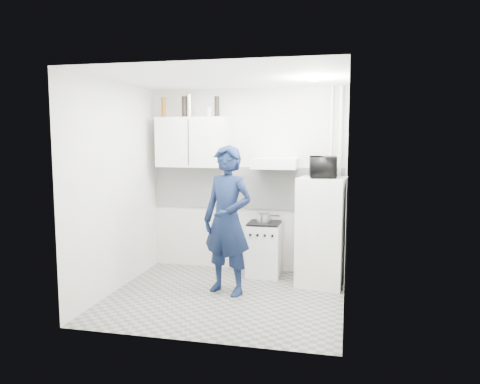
# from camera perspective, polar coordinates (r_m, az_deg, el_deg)

# --- Properties ---
(floor) EXTENTS (2.80, 2.80, 0.00)m
(floor) POSITION_cam_1_polar(r_m,az_deg,el_deg) (5.79, -1.86, -12.70)
(floor) COLOR slate
(floor) RESTS_ON ground
(ceiling) EXTENTS (2.80, 2.80, 0.00)m
(ceiling) POSITION_cam_1_polar(r_m,az_deg,el_deg) (5.50, -1.97, 13.78)
(ceiling) COLOR white
(ceiling) RESTS_ON wall_back
(wall_back) EXTENTS (2.80, 0.00, 2.80)m
(wall_back) POSITION_cam_1_polar(r_m,az_deg,el_deg) (6.70, 0.82, 1.39)
(wall_back) COLOR silver
(wall_back) RESTS_ON floor
(wall_left) EXTENTS (0.00, 2.60, 2.60)m
(wall_left) POSITION_cam_1_polar(r_m,az_deg,el_deg) (6.00, -14.94, 0.53)
(wall_left) COLOR silver
(wall_left) RESTS_ON floor
(wall_right) EXTENTS (0.00, 2.60, 2.60)m
(wall_right) POSITION_cam_1_polar(r_m,az_deg,el_deg) (5.31, 12.85, -0.20)
(wall_right) COLOR silver
(wall_right) RESTS_ON floor
(person) EXTENTS (0.77, 0.64, 1.83)m
(person) POSITION_cam_1_polar(r_m,az_deg,el_deg) (5.72, -1.54, -3.46)
(person) COLOR #0F1935
(person) RESTS_ON floor
(stove) EXTENTS (0.45, 0.45, 0.72)m
(stove) POSITION_cam_1_polar(r_m,az_deg,el_deg) (6.56, 2.96, -7.05)
(stove) COLOR white
(stove) RESTS_ON floor
(fridge) EXTENTS (0.65, 0.65, 1.41)m
(fridge) POSITION_cam_1_polar(r_m,az_deg,el_deg) (6.17, 9.92, -4.77)
(fridge) COLOR white
(fridge) RESTS_ON floor
(stove_top) EXTENTS (0.43, 0.43, 0.03)m
(stove_top) POSITION_cam_1_polar(r_m,az_deg,el_deg) (6.48, 2.98, -3.82)
(stove_top) COLOR black
(stove_top) RESTS_ON stove
(saucepan) EXTENTS (0.20, 0.20, 0.11)m
(saucepan) POSITION_cam_1_polar(r_m,az_deg,el_deg) (6.51, 2.91, -3.16)
(saucepan) COLOR silver
(saucepan) RESTS_ON stove_top
(microwave) EXTENTS (0.52, 0.38, 0.27)m
(microwave) POSITION_cam_1_polar(r_m,az_deg,el_deg) (6.06, 10.09, 3.03)
(microwave) COLOR black
(microwave) RESTS_ON fridge
(bottle_a) EXTENTS (0.07, 0.07, 0.28)m
(bottle_a) POSITION_cam_1_polar(r_m,az_deg,el_deg) (6.86, -9.28, 10.14)
(bottle_a) COLOR brown
(bottle_a) RESTS_ON upper_cabinet
(bottle_c) EXTENTS (0.07, 0.07, 0.29)m
(bottle_c) POSITION_cam_1_polar(r_m,az_deg,el_deg) (6.75, -6.81, 10.28)
(bottle_c) COLOR black
(bottle_c) RESTS_ON upper_cabinet
(bottle_d) EXTENTS (0.07, 0.07, 0.32)m
(bottle_d) POSITION_cam_1_polar(r_m,az_deg,el_deg) (6.73, -6.21, 10.40)
(bottle_d) COLOR silver
(bottle_d) RESTS_ON upper_cabinet
(canister_b) EXTENTS (0.07, 0.07, 0.14)m
(canister_b) POSITION_cam_1_polar(r_m,az_deg,el_deg) (6.63, -3.76, 9.70)
(canister_b) COLOR #B2B7BC
(canister_b) RESTS_ON upper_cabinet
(bottle_e) EXTENTS (0.07, 0.07, 0.28)m
(bottle_e) POSITION_cam_1_polar(r_m,az_deg,el_deg) (6.61, -2.83, 10.35)
(bottle_e) COLOR black
(bottle_e) RESTS_ON upper_cabinet
(upper_cabinet) EXTENTS (1.00, 0.35, 0.70)m
(upper_cabinet) POSITION_cam_1_polar(r_m,az_deg,el_deg) (6.70, -5.81, 6.07)
(upper_cabinet) COLOR white
(upper_cabinet) RESTS_ON wall_back
(range_hood) EXTENTS (0.60, 0.50, 0.14)m
(range_hood) POSITION_cam_1_polar(r_m,az_deg,el_deg) (6.36, 4.32, 3.52)
(range_hood) COLOR white
(range_hood) RESTS_ON wall_back
(backsplash) EXTENTS (2.74, 0.03, 0.60)m
(backsplash) POSITION_cam_1_polar(r_m,az_deg,el_deg) (6.70, 0.79, 0.53)
(backsplash) COLOR white
(backsplash) RESTS_ON wall_back
(pipe_a) EXTENTS (0.05, 0.05, 2.60)m
(pipe_a) POSITION_cam_1_polar(r_m,az_deg,el_deg) (6.48, 11.99, 1.05)
(pipe_a) COLOR white
(pipe_a) RESTS_ON floor
(pipe_b) EXTENTS (0.04, 0.04, 2.60)m
(pipe_b) POSITION_cam_1_polar(r_m,az_deg,el_deg) (6.48, 10.92, 1.08)
(pipe_b) COLOR white
(pipe_b) RESTS_ON floor
(ceiling_spot_fixture) EXTENTS (0.10, 0.10, 0.02)m
(ceiling_spot_fixture) POSITION_cam_1_polar(r_m,az_deg,el_deg) (5.53, 8.95, 13.35)
(ceiling_spot_fixture) COLOR white
(ceiling_spot_fixture) RESTS_ON ceiling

